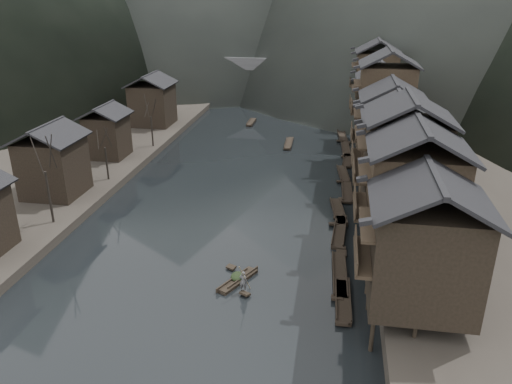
# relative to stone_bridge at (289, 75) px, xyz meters

# --- Properties ---
(water) EXTENTS (300.00, 300.00, 0.00)m
(water) POSITION_rel_stone_bridge_xyz_m (0.00, -72.00, -5.11)
(water) COLOR black
(water) RESTS_ON ground
(right_bank) EXTENTS (40.00, 200.00, 1.80)m
(right_bank) POSITION_rel_stone_bridge_xyz_m (35.00, -32.00, -4.21)
(right_bank) COLOR #2D2823
(right_bank) RESTS_ON ground
(left_bank) EXTENTS (40.00, 200.00, 1.20)m
(left_bank) POSITION_rel_stone_bridge_xyz_m (-35.00, -32.00, -4.51)
(left_bank) COLOR #2D2823
(left_bank) RESTS_ON ground
(stilt_houses) EXTENTS (9.00, 67.60, 15.94)m
(stilt_houses) POSITION_rel_stone_bridge_xyz_m (17.28, -52.25, 3.66)
(stilt_houses) COLOR black
(stilt_houses) RESTS_ON ground
(left_houses) EXTENTS (8.10, 53.20, 8.73)m
(left_houses) POSITION_rel_stone_bridge_xyz_m (-20.50, -51.88, 0.55)
(left_houses) COLOR black
(left_houses) RESTS_ON left_bank
(bare_trees) EXTENTS (3.92, 43.06, 7.83)m
(bare_trees) POSITION_rel_stone_bridge_xyz_m (-17.00, -63.41, 1.21)
(bare_trees) COLOR black
(bare_trees) RESTS_ON left_bank
(moored_sampans) EXTENTS (2.71, 55.24, 0.47)m
(moored_sampans) POSITION_rel_stone_bridge_xyz_m (12.21, -53.88, -4.91)
(moored_sampans) COLOR black
(moored_sampans) RESTS_ON water
(midriver_boats) EXTENTS (9.29, 18.00, 0.45)m
(midriver_boats) POSITION_rel_stone_bridge_xyz_m (0.01, -29.82, -4.91)
(midriver_boats) COLOR black
(midriver_boats) RESTS_ON water
(stone_bridge) EXTENTS (40.00, 6.00, 9.00)m
(stone_bridge) POSITION_rel_stone_bridge_xyz_m (0.00, 0.00, 0.00)
(stone_bridge) COLOR #4C4C4F
(stone_bridge) RESTS_ON ground
(hero_sampan) EXTENTS (2.95, 4.72, 0.43)m
(hero_sampan) POSITION_rel_stone_bridge_xyz_m (3.49, -75.44, -4.91)
(hero_sampan) COLOR black
(hero_sampan) RESTS_ON water
(cargo_heap) EXTENTS (1.07, 1.41, 0.64)m
(cargo_heap) POSITION_rel_stone_bridge_xyz_m (3.39, -75.24, -4.35)
(cargo_heap) COLOR black
(cargo_heap) RESTS_ON hero_sampan
(boatman) EXTENTS (0.73, 0.54, 1.84)m
(boatman) POSITION_rel_stone_bridge_xyz_m (4.27, -76.97, -3.76)
(boatman) COLOR #545456
(boatman) RESTS_ON hero_sampan
(bamboo_pole) EXTENTS (0.73, 2.04, 3.56)m
(bamboo_pole) POSITION_rel_stone_bridge_xyz_m (4.47, -76.97, -1.06)
(bamboo_pole) COLOR #8C7A51
(bamboo_pole) RESTS_ON boatman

